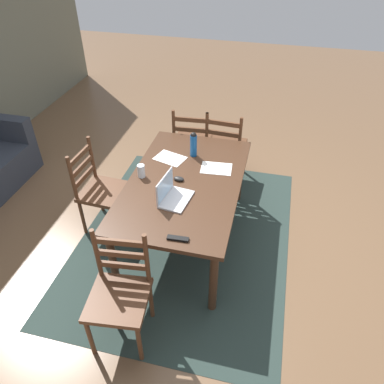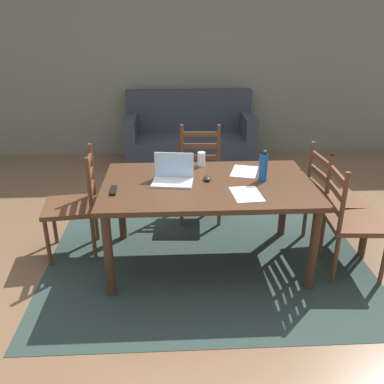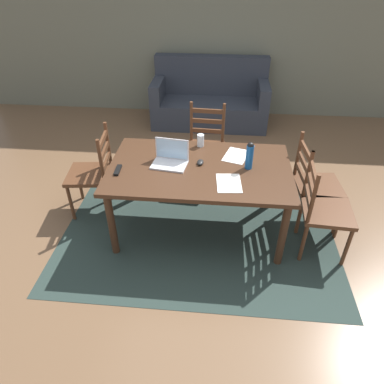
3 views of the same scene
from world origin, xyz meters
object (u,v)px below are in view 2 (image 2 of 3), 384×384
Objects in this scene: water_bottle at (263,165)px; couch at (190,138)px; dining_table at (208,192)px; laptop at (173,175)px; chair_far_head at (200,175)px; drinking_glass at (201,159)px; chair_right_far at (332,200)px; chair_right_near at (351,221)px; computer_mouse at (207,178)px; tv_remote at (113,190)px; chair_left_far at (75,205)px.

couch is at bearing 100.21° from water_bottle.
dining_table is 0.31m from laptop.
water_bottle reaches higher than chair_far_head.
dining_table is 0.44m from drinking_glass.
chair_right_far is 1.33m from chair_far_head.
drinking_glass is (-0.47, 0.39, -0.07)m from water_bottle.
laptop is 1.32× the size of water_bottle.
chair_right_near is 3.62× the size of water_bottle.
water_bottle is (-0.69, 0.23, 0.41)m from chair_right_near.
dining_table is 0.50m from water_bottle.
water_bottle is (0.45, 0.02, 0.22)m from dining_table.
drinking_glass reaches higher than computer_mouse.
chair_right_far is at bearing -64.66° from couch.
tv_remote is (-1.88, -0.34, 0.28)m from chair_right_far.
chair_right_near is at bearing -10.33° from chair_left_far.
chair_right_near is 1.20m from computer_mouse.
drinking_glass is 0.74× the size of tv_remote.
dining_table is at bearing -82.72° from computer_mouse.
dining_table is 0.91m from chair_far_head.
chair_far_head is 1.30m from tv_remote.
tv_remote is (-0.72, -0.55, -0.05)m from drinking_glass.
drinking_glass is (-0.02, 0.41, 0.14)m from dining_table.
chair_right_near is 1.48m from laptop.
chair_right_far is at bearing 10.14° from dining_table.
chair_right_far is at bearing 14.59° from water_bottle.
laptop is at bearing -173.61° from chair_right_far.
chair_right_far reaches higher than tv_remote.
dining_table is 1.79× the size of chair_far_head.
chair_left_far is 5.59× the size of tv_remote.
drinking_glass reaches higher than tv_remote.
computer_mouse is at bearing -172.66° from chair_right_far.
water_bottle is at bearing -79.79° from couch.
chair_far_head is 3.62× the size of water_bottle.
chair_left_far is at bearing -114.38° from couch.
chair_right_near is 1.36m from drinking_glass.
laptop reaches higher than chair_right_far.
chair_far_head is at bearing 71.52° from laptop.
chair_right_far is 1.23m from drinking_glass.
laptop is at bearing 178.37° from water_bottle.
tv_remote is (-0.74, -1.03, 0.28)m from chair_far_head.
computer_mouse is at bearing -86.50° from drinking_glass.
couch is at bearing 73.02° from tv_remote.
drinking_glass is (1.11, 0.20, 0.33)m from chair_left_far.
chair_far_head is (-1.14, 1.09, 0.00)m from chair_right_near.
computer_mouse is at bearing 175.85° from water_bottle.
dining_table is 0.76m from tv_remote.
dining_table is 0.94× the size of couch.
chair_left_far is at bearing 135.86° from tv_remote.
chair_far_head is (-1.14, 0.68, 0.00)m from chair_right_far.
dining_table is 6.47× the size of water_bottle.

